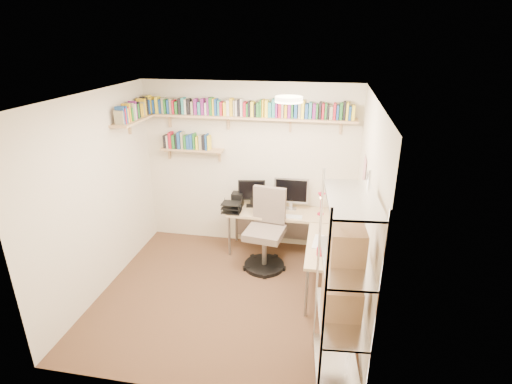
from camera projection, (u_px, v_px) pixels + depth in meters
ground at (227, 295)px, 5.10m from camera, size 3.20×3.20×0.00m
room_shell at (224, 182)px, 4.52m from camera, size 3.24×3.04×2.52m
wall_shelves at (217, 117)px, 5.61m from camera, size 3.12×1.09×0.80m
corner_desk at (289, 219)px, 5.64m from camera, size 1.83×1.75×1.17m
office_chair at (266, 235)px, 5.59m from camera, size 0.60×0.61×1.14m
wire_rack at (344, 279)px, 3.49m from camera, size 0.50×0.90×2.00m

